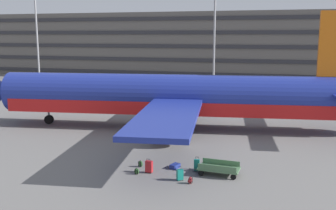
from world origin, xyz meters
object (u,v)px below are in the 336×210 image
object	(u,v)px
airliner	(174,97)
baggage_cart	(219,168)
backpack_laid_flat	(190,180)
suitcase_silver	(175,166)
suitcase_teal	(180,175)
backpack_red	(137,171)
backpack_orange	(141,164)
suitcase_scuffed	(197,165)
suitcase_black	(149,166)

from	to	relation	value
airliner	baggage_cart	world-z (taller)	airliner
backpack_laid_flat	baggage_cart	bearing A→B (deg)	53.60
airliner	suitcase_silver	bearing A→B (deg)	-75.08
suitcase_teal	airliner	bearing A→B (deg)	106.12
airliner	backpack_laid_flat	size ratio (longest dim) A/B	80.76
suitcase_teal	backpack_red	distance (m)	2.98
backpack_red	backpack_laid_flat	size ratio (longest dim) A/B	0.96
backpack_orange	baggage_cart	size ratio (longest dim) A/B	0.14
suitcase_scuffed	baggage_cart	xyz separation A→B (m)	(1.51, -0.32, 0.00)
backpack_red	backpack_laid_flat	world-z (taller)	backpack_laid_flat
airliner	suitcase_silver	xyz separation A→B (m)	(2.99, -11.22, -2.94)
suitcase_silver	backpack_laid_flat	distance (m)	2.95
airliner	backpack_orange	distance (m)	11.96
suitcase_scuffed	baggage_cart	size ratio (longest dim) A/B	0.29
suitcase_silver	backpack_orange	bearing A→B (deg)	-170.88
suitcase_black	airliner	bearing A→B (deg)	97.20
airliner	baggage_cart	xyz separation A→B (m)	(6.04, -11.72, -2.65)
suitcase_black	backpack_orange	xyz separation A→B (m)	(-0.93, 0.97, -0.22)
airliner	suitcase_scuffed	world-z (taller)	airliner
suitcase_black	backpack_red	xyz separation A→B (m)	(-0.68, -0.47, -0.23)
airliner	backpack_red	world-z (taller)	airliner
suitcase_teal	suitcase_silver	distance (m)	2.32
airliner	backpack_laid_flat	xyz separation A→B (m)	(4.58, -13.70, -2.87)
suitcase_black	baggage_cart	size ratio (longest dim) A/B	0.29
suitcase_teal	baggage_cart	xyz separation A→B (m)	(2.18, 1.64, 0.05)
suitcase_teal	baggage_cart	distance (m)	2.73
suitcase_black	backpack_orange	distance (m)	1.36
suitcase_black	backpack_laid_flat	bearing A→B (deg)	-20.88
backpack_orange	suitcase_scuffed	bearing A→B (deg)	2.83
airliner	backpack_red	size ratio (longest dim) A/B	84.20
backpack_orange	backpack_red	bearing A→B (deg)	-80.45
backpack_orange	suitcase_teal	bearing A→B (deg)	-28.87
suitcase_teal	suitcase_silver	xyz separation A→B (m)	(-0.87, 2.14, -0.24)
suitcase_teal	suitcase_silver	world-z (taller)	suitcase_teal
suitcase_scuffed	backpack_laid_flat	world-z (taller)	suitcase_scuffed
suitcase_silver	suitcase_scuffed	world-z (taller)	suitcase_scuffed
suitcase_teal	suitcase_scuffed	size ratio (longest dim) A/B	0.92
suitcase_black	backpack_laid_flat	world-z (taller)	suitcase_black
suitcase_scuffed	backpack_red	distance (m)	3.98
airliner	backpack_laid_flat	world-z (taller)	airliner
suitcase_scuffed	backpack_red	xyz separation A→B (m)	(-3.63, -1.62, -0.22)
suitcase_scuffed	backpack_laid_flat	distance (m)	2.31
backpack_laid_flat	suitcase_silver	bearing A→B (deg)	122.64
suitcase_black	baggage_cart	bearing A→B (deg)	10.69
airliner	suitcase_black	distance (m)	12.93
backpack_laid_flat	baggage_cart	size ratio (longest dim) A/B	0.14
suitcase_teal	suitcase_black	distance (m)	2.41
suitcase_teal	backpack_laid_flat	distance (m)	0.81
airliner	suitcase_silver	distance (m)	11.98
suitcase_black	backpack_red	size ratio (longest dim) A/B	2.09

